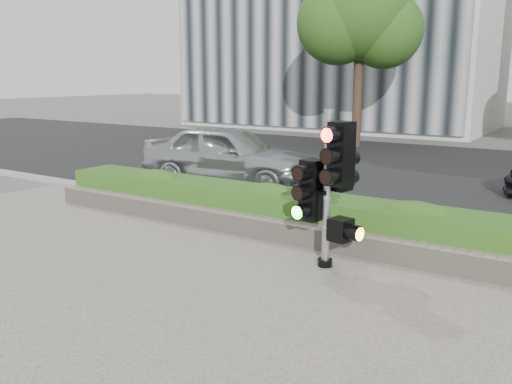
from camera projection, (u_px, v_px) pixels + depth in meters
ground at (248, 284)px, 7.34m from camera, size 120.00×120.00×0.00m
sidewalk at (105, 364)px, 5.28m from camera, size 16.00×11.00×0.03m
road at (441, 174)px, 15.55m from camera, size 60.00×13.00×0.02m
curb at (343, 227)px, 9.91m from camera, size 60.00×0.25×0.12m
stone_wall at (312, 236)px, 8.86m from camera, size 12.00×0.32×0.34m
hedge at (329, 218)px, 9.35m from camera, size 12.00×1.00×0.68m
tree_left at (361, 15)px, 20.63m from camera, size 4.61×4.03×7.34m
traffic_signal at (330, 182)px, 7.70m from camera, size 0.83×0.66×2.29m
car_silver at (229, 155)px, 13.86m from camera, size 4.71×2.36×1.54m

